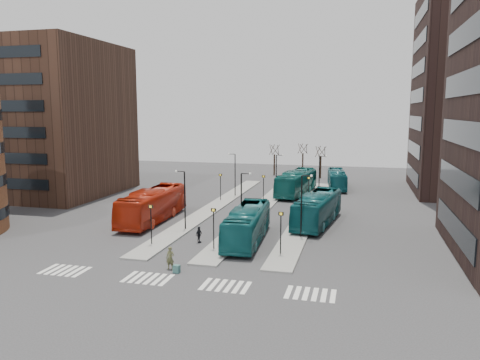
% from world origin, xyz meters
% --- Properties ---
extents(ground, '(160.00, 160.00, 0.00)m').
position_xyz_m(ground, '(0.00, 0.00, 0.00)').
color(ground, '#303033').
rests_on(ground, ground).
extents(island_left, '(2.50, 45.00, 0.15)m').
position_xyz_m(island_left, '(-4.00, 30.00, 0.07)').
color(island_left, gray).
rests_on(island_left, ground).
extents(island_mid, '(2.50, 45.00, 0.15)m').
position_xyz_m(island_mid, '(2.00, 30.00, 0.07)').
color(island_mid, gray).
rests_on(island_mid, ground).
extents(island_right, '(2.50, 45.00, 0.15)m').
position_xyz_m(island_right, '(8.00, 30.00, 0.07)').
color(island_right, gray).
rests_on(island_right, ground).
extents(suitcase, '(0.51, 0.42, 0.61)m').
position_xyz_m(suitcase, '(0.62, 5.66, 0.31)').
color(suitcase, navy).
rests_on(suitcase, ground).
extents(red_bus, '(3.28, 13.22, 3.67)m').
position_xyz_m(red_bus, '(-8.37, 20.89, 1.84)').
color(red_bus, '#B3240D').
rests_on(red_bus, ground).
extents(teal_bus_a, '(3.49, 12.06, 3.32)m').
position_xyz_m(teal_bus_a, '(3.82, 15.52, 1.66)').
color(teal_bus_a, '#12595B').
rests_on(teal_bus_a, ground).
extents(teal_bus_b, '(4.76, 13.14, 3.58)m').
position_xyz_m(teal_bus_b, '(4.98, 41.74, 1.79)').
color(teal_bus_b, '#125A56').
rests_on(teal_bus_b, ground).
extents(teal_bus_c, '(4.56, 12.70, 3.46)m').
position_xyz_m(teal_bus_c, '(9.65, 24.07, 1.73)').
color(teal_bus_c, '#12565C').
rests_on(teal_bus_c, ground).
extents(teal_bus_d, '(3.62, 10.89, 2.98)m').
position_xyz_m(teal_bus_d, '(10.53, 48.77, 1.49)').
color(teal_bus_d, '#145C65').
rests_on(teal_bus_d, ground).
extents(traveller, '(0.67, 0.44, 1.82)m').
position_xyz_m(traveller, '(-0.15, 6.29, 0.91)').
color(traveller, '#4F5130').
rests_on(traveller, ground).
extents(commuter_a, '(0.93, 0.76, 1.75)m').
position_xyz_m(commuter_a, '(-8.25, 16.53, 0.87)').
color(commuter_a, black).
rests_on(commuter_a, ground).
extents(commuter_b, '(0.62, 0.98, 1.55)m').
position_xyz_m(commuter_b, '(-0.48, 13.95, 0.78)').
color(commuter_b, black).
rests_on(commuter_b, ground).
extents(commuter_c, '(1.06, 1.28, 1.72)m').
position_xyz_m(commuter_c, '(2.28, 14.89, 0.86)').
color(commuter_c, black).
rests_on(commuter_c, ground).
extents(crosswalk_stripes, '(22.35, 2.40, 0.01)m').
position_xyz_m(crosswalk_stripes, '(1.75, 4.00, 0.01)').
color(crosswalk_stripes, silver).
rests_on(crosswalk_stripes, ground).
extents(office_block, '(25.00, 20.12, 22.00)m').
position_xyz_m(office_block, '(-34.00, 33.98, 11.00)').
color(office_block, '#3F281D').
rests_on(office_block, ground).
extents(sign_poles, '(12.45, 22.12, 3.65)m').
position_xyz_m(sign_poles, '(1.60, 23.00, 2.41)').
color(sign_poles, black).
rests_on(sign_poles, ground).
extents(lamp_posts, '(14.04, 20.24, 6.12)m').
position_xyz_m(lamp_posts, '(2.64, 28.00, 3.58)').
color(lamp_posts, black).
rests_on(lamp_posts, ground).
extents(bare_trees, '(10.97, 8.14, 5.90)m').
position_xyz_m(bare_trees, '(2.67, 62.67, 2.72)').
color(bare_trees, black).
rests_on(bare_trees, ground).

